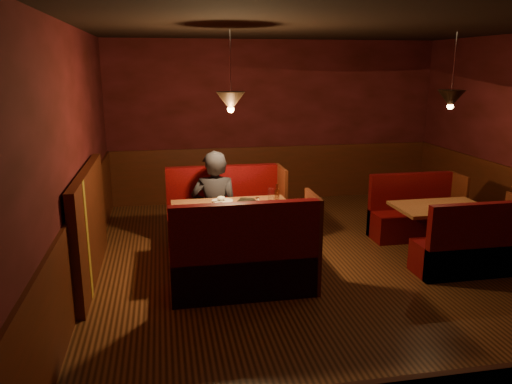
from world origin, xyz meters
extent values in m
cube|color=black|center=(0.00, 0.00, -0.01)|extent=(6.00, 7.00, 0.01)
cube|color=black|center=(0.00, 0.00, 2.90)|extent=(6.00, 7.00, 0.01)
cube|color=black|center=(0.00, 3.50, 1.45)|extent=(6.00, 0.01, 2.90)
cube|color=black|center=(-3.00, 0.00, 1.45)|extent=(0.01, 7.00, 2.90)
cube|color=#3A1B0C|center=(0.00, 3.48, 0.50)|extent=(6.00, 0.04, 1.00)
cube|color=#3A1B0C|center=(-2.98, 0.00, 0.50)|extent=(0.04, 7.00, 1.00)
cube|color=#3A1B0C|center=(-2.92, 0.40, 0.65)|extent=(0.10, 2.20, 1.30)
cube|color=#AE932A|center=(-2.87, -0.15, 0.65)|extent=(0.01, 0.12, 1.30)
cylinder|color=#333333|center=(-1.24, 0.40, 2.45)|extent=(0.01, 0.01, 0.80)
cone|color=black|center=(-1.24, 0.40, 2.05)|extent=(0.34, 0.34, 0.22)
sphere|color=#FFBF72|center=(-1.24, 0.40, 1.96)|extent=(0.08, 0.08, 0.08)
cylinder|color=#333333|center=(1.52, 0.32, 2.45)|extent=(0.01, 0.01, 0.80)
cone|color=black|center=(1.52, 0.32, 2.05)|extent=(0.34, 0.34, 0.22)
sphere|color=#FFBF72|center=(1.52, 0.32, 1.96)|extent=(0.08, 0.08, 0.08)
cube|color=brown|center=(-1.24, 0.40, 0.76)|extent=(1.46, 0.89, 0.05)
cylinder|color=#3A1B0C|center=(-1.24, 0.40, 0.36)|extent=(0.15, 0.15, 0.73)
cylinder|color=#3A1B0C|center=(-1.24, 0.40, 0.02)|extent=(0.58, 0.58, 0.04)
cylinder|color=silver|center=(-1.23, 0.27, 0.79)|extent=(0.29, 0.29, 0.02)
cube|color=black|center=(-1.14, 0.34, 0.82)|extent=(0.09, 0.08, 0.04)
ellipsoid|color=silver|center=(-1.19, 0.28, 0.83)|extent=(0.07, 0.07, 0.06)
cube|color=tan|center=(-1.09, 0.21, 0.82)|extent=(0.09, 0.06, 0.03)
cylinder|color=silver|center=(-1.25, 0.21, 0.81)|extent=(0.11, 0.10, 0.01)
cylinder|color=silver|center=(-1.33, 0.64, 0.79)|extent=(0.27, 0.27, 0.02)
ellipsoid|color=beige|center=(-1.34, 0.65, 0.83)|extent=(0.10, 0.10, 0.06)
cube|color=silver|center=(-1.37, 0.55, 0.80)|extent=(0.18, 0.12, 0.00)
cylinder|color=white|center=(-0.92, 0.43, 0.83)|extent=(0.05, 0.05, 0.09)
cylinder|color=white|center=(-0.71, 0.59, 0.86)|extent=(0.08, 0.08, 0.16)
cylinder|color=white|center=(-0.79, 0.22, 0.86)|extent=(0.08, 0.08, 0.16)
cylinder|color=#47230F|center=(-0.66, 0.47, 0.87)|extent=(0.06, 0.06, 0.17)
cylinder|color=#47230F|center=(-0.66, 0.47, 0.99)|extent=(0.03, 0.03, 0.07)
ellipsoid|color=white|center=(-0.81, 0.28, 0.81)|extent=(0.11, 0.10, 0.05)
cube|color=#300505|center=(-1.24, 1.16, 0.23)|extent=(1.56, 0.57, 0.47)
cube|color=#300505|center=(-1.24, 1.38, 0.55)|extent=(1.56, 0.13, 1.09)
cube|color=#3A1B0C|center=(-0.44, 1.16, 0.55)|extent=(0.04, 0.57, 1.09)
cube|color=#300505|center=(-1.24, -0.35, 0.23)|extent=(1.56, 0.57, 0.47)
cube|color=#300505|center=(-1.24, -0.58, 0.55)|extent=(1.56, 0.13, 1.09)
cube|color=#3A1B0C|center=(-0.44, -0.35, 0.55)|extent=(0.04, 0.57, 1.09)
cube|color=brown|center=(1.52, 0.32, 0.64)|extent=(1.18, 0.75, 0.04)
cylinder|color=#3A1B0C|center=(1.52, 0.32, 0.31)|extent=(0.12, 0.12, 0.62)
cylinder|color=#3A1B0C|center=(1.52, 0.32, 0.02)|extent=(0.50, 0.50, 0.04)
cube|color=#300505|center=(1.52, 0.97, 0.20)|extent=(1.26, 0.49, 0.40)
cube|color=#300505|center=(1.52, 1.16, 0.46)|extent=(1.26, 0.11, 0.93)
cube|color=#3A1B0C|center=(2.17, 0.97, 0.46)|extent=(0.04, 0.49, 0.93)
cube|color=#300505|center=(1.52, -0.32, 0.20)|extent=(1.26, 0.49, 0.40)
cube|color=#300505|center=(1.52, -0.51, 0.46)|extent=(1.26, 0.11, 0.93)
imported|color=black|center=(-1.39, 0.95, 0.87)|extent=(0.69, 0.50, 1.74)
imported|color=#2A231A|center=(-1.12, -0.21, 0.70)|extent=(0.73, 0.60, 1.39)
camera|label=1|loc=(-2.04, -5.41, 2.46)|focal=35.00mm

